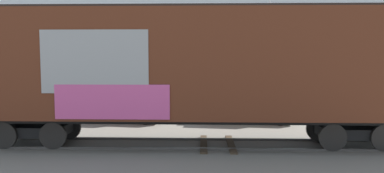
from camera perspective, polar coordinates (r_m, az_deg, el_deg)
ground_plane at (r=12.99m, az=0.56°, el=-9.21°), size 260.00×260.00×0.00m
track at (r=13.16m, az=11.22°, el=-8.94°), size 60.02×2.83×0.08m
freight_car at (r=12.61m, az=-0.04°, el=3.27°), size 15.50×3.06×4.93m
flagpole at (r=26.33m, az=12.52°, el=9.22°), size 1.35×0.19×8.54m
hillside at (r=78.85m, az=2.23°, el=7.55°), size 115.31×36.45×18.35m
parked_car_black at (r=18.13m, az=-11.58°, el=-2.64°), size 4.87×2.49×1.60m
parked_car_green at (r=17.63m, az=8.34°, el=-2.80°), size 4.72×2.24×1.62m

